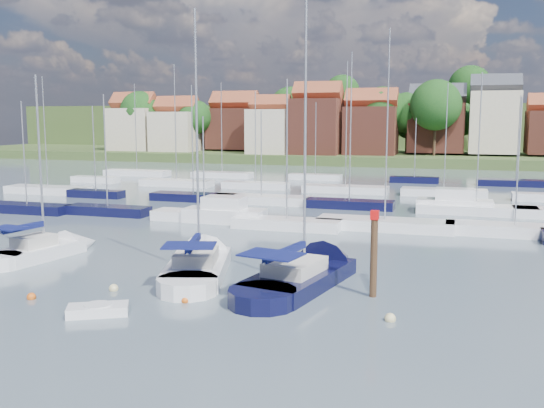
% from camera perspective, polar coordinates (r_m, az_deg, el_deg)
% --- Properties ---
extents(ground, '(260.00, 260.00, 0.00)m').
position_cam_1_polar(ground, '(69.67, 5.71, 0.73)').
color(ground, '#4E616B').
rests_on(ground, ground).
extents(sailboat_left, '(3.89, 9.39, 12.51)m').
position_cam_1_polar(sailboat_left, '(42.03, -20.16, -4.10)').
color(sailboat_left, white).
rests_on(sailboat_left, ground).
extents(sailboat_centre, '(6.33, 12.31, 16.16)m').
position_cam_1_polar(sailboat_centre, '(36.41, -6.66, -5.52)').
color(sailboat_centre, white).
rests_on(sailboat_centre, ground).
extents(sailboat_navy, '(5.79, 13.09, 17.50)m').
position_cam_1_polar(sailboat_navy, '(34.00, 3.86, -6.47)').
color(sailboat_navy, black).
rests_on(sailboat_navy, ground).
extents(tender, '(2.97, 2.38, 0.58)m').
position_cam_1_polar(tender, '(29.08, -16.07, -9.57)').
color(tender, white).
rests_on(tender, ground).
extents(timber_piling, '(0.40, 0.40, 6.62)m').
position_cam_1_polar(timber_piling, '(30.80, 9.52, -6.32)').
color(timber_piling, '#4C331E').
rests_on(timber_piling, ground).
extents(buoy_b, '(0.45, 0.45, 0.45)m').
position_cam_1_polar(buoy_b, '(32.61, -21.70, -8.31)').
color(buoy_b, '#D85914').
rests_on(buoy_b, ground).
extents(buoy_c, '(0.48, 0.48, 0.48)m').
position_cam_1_polar(buoy_c, '(32.85, -14.67, -7.87)').
color(buoy_c, beige).
rests_on(buoy_c, ground).
extents(buoy_d, '(0.41, 0.41, 0.41)m').
position_cam_1_polar(buoy_d, '(30.13, -8.16, -9.14)').
color(buoy_d, '#D85914').
rests_on(buoy_d, ground).
extents(buoy_e, '(0.49, 0.49, 0.49)m').
position_cam_1_polar(buoy_e, '(36.23, -0.52, -6.10)').
color(buoy_e, beige).
rests_on(buoy_e, ground).
extents(buoy_f, '(0.51, 0.51, 0.51)m').
position_cam_1_polar(buoy_f, '(27.75, 11.05, -10.74)').
color(buoy_f, beige).
rests_on(buoy_f, ground).
extents(marina_field, '(79.62, 41.41, 15.93)m').
position_cam_1_polar(marina_field, '(64.53, 6.50, 0.52)').
color(marina_field, white).
rests_on(marina_field, ground).
extents(far_shore_town, '(212.46, 90.00, 22.27)m').
position_cam_1_polar(far_shore_town, '(160.85, 13.22, 6.37)').
color(far_shore_town, '#405329').
rests_on(far_shore_town, ground).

